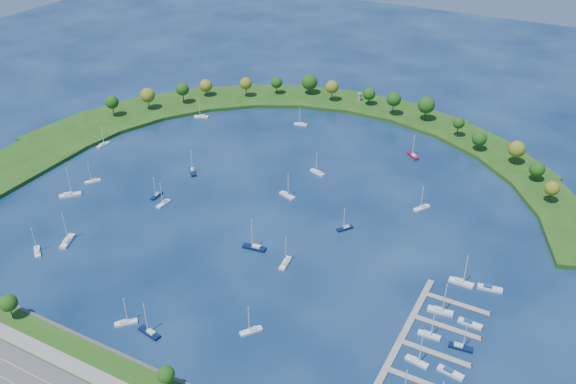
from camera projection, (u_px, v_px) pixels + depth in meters
The scene contains 33 objects.
ground at pixel (273, 202), 270.16m from camera, with size 700.00×700.00×0.00m, color #071B3F.
breakwater at pixel (242, 136), 324.97m from camera, with size 286.74×247.64×2.00m.
breakwater_trees at pixel (329, 104), 338.28m from camera, with size 236.59×90.09×13.93m.
harbor_tower at pixel (359, 97), 361.66m from camera, with size 2.60×2.60×4.60m.
dock_system at pixel (415, 362), 189.74m from camera, with size 24.28×82.00×1.60m.
moored_boat_0 at pixel (93, 181), 284.59m from camera, with size 5.68×6.96×10.42m.
moored_boat_1 at pixel (318, 172), 291.58m from camera, with size 8.25×4.62×11.69m.
moored_boat_2 at pixel (254, 247), 240.12m from camera, with size 9.63×3.86×13.76m.
moored_boat_3 at pixel (193, 171), 292.27m from camera, with size 7.50×7.76×12.40m.
moored_boat_4 at pixel (285, 263), 231.70m from camera, with size 3.33×8.47×12.11m.
moored_boat_5 at pixel (251, 330), 201.00m from camera, with size 6.26×7.34×11.15m.
moored_boat_6 at pixel (164, 203), 267.94m from camera, with size 2.68×7.79×11.25m.
moored_boat_7 at pixel (413, 155), 306.04m from camera, with size 7.57×6.99×11.85m.
moored_boat_8 at pixel (345, 228), 251.72m from camera, with size 5.75×6.92×10.43m.
moored_boat_9 at pixel (67, 241), 243.76m from camera, with size 5.99×9.77×13.91m.
moored_boat_10 at pixel (37, 251), 237.96m from camera, with size 7.33×6.40×11.24m.
moored_boat_11 at pixel (201, 116), 346.66m from camera, with size 8.14×5.19×11.64m.
moored_boat_12 at pixel (103, 144), 316.65m from camera, with size 2.93×7.61×10.91m.
moored_boat_13 at pixel (287, 195), 273.80m from camera, with size 8.52×4.64×12.06m.
moored_boat_14 at pixel (70, 194), 273.86m from camera, with size 8.40×8.74×13.93m.
moored_boat_15 at pixel (126, 322), 204.30m from camera, with size 6.78×6.80×11.02m.
moored_boat_16 at pixel (149, 332), 200.26m from camera, with size 8.87×3.86×12.61m.
moored_boat_17 at pixel (157, 195), 273.62m from camera, with size 2.38×7.16×10.37m.
moored_boat_18 at pixel (301, 124), 337.92m from camera, with size 7.60×3.16×10.84m.
moored_boat_19 at pixel (422, 207), 264.87m from camera, with size 6.07×8.02×11.79m.
docked_boat_4 at pixel (417, 361), 189.62m from camera, with size 7.71×3.20×11.00m.
docked_boat_5 at pixel (450, 372), 186.02m from camera, with size 8.45×3.42×1.68m.
docked_boat_6 at pixel (429, 334), 199.41m from camera, with size 7.48×2.43×10.87m.
docked_boat_7 at pixel (461, 346), 194.78m from camera, with size 7.90×2.99×11.33m.
docked_boat_8 at pixel (440, 310), 209.11m from camera, with size 8.89×3.29×12.77m.
docked_boat_9 at pixel (470, 323), 204.19m from camera, with size 8.14×2.66×1.64m.
docked_boat_10 at pixel (461, 282), 222.03m from camera, with size 8.95×2.56×13.14m.
docked_boat_11 at pixel (490, 288), 219.48m from camera, with size 8.94×3.68×1.77m.
Camera 1 is at (113.53, -198.19, 144.52)m, focal length 38.05 mm.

